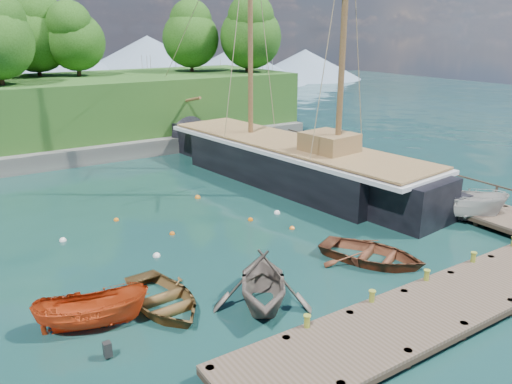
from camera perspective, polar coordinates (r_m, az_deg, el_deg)
ground at (r=23.25m, az=5.69°, el=-7.58°), size 160.00×160.00×0.00m
dock_near at (r=20.49m, az=21.90°, el=-11.29°), size 20.00×3.20×1.10m
dock_east at (r=35.29m, az=13.34°, el=1.81°), size 3.20×24.00×1.10m
bollard_0 at (r=17.63m, az=5.77°, el=-16.72°), size 0.26×0.26×0.45m
bollard_1 at (r=19.38m, az=12.94°, el=-13.63°), size 0.26×0.26×0.45m
bollard_2 at (r=21.40m, az=18.70°, el=-10.94°), size 0.26×0.26×0.45m
bollard_3 at (r=23.63m, az=23.34°, el=-8.65°), size 0.26×0.26×0.45m
bollard_4 at (r=26.01m, az=27.11°, el=-6.73°), size 0.26×0.26×0.45m
rowboat_0 at (r=19.75m, az=-10.57°, el=-12.79°), size 3.46×4.68×0.94m
rowboat_1 at (r=19.55m, az=0.75°, el=-12.80°), size 5.52×5.71×2.31m
rowboat_2 at (r=23.45m, az=13.05°, el=-7.76°), size 5.16×5.79×0.99m
motorboat_orange at (r=19.14m, az=-18.04°, el=-14.54°), size 4.23×2.65×1.53m
cabin_boat_white at (r=29.89m, az=21.40°, el=-2.84°), size 4.05×5.78×2.09m
schooner at (r=34.24m, az=3.89°, el=3.10°), size 7.90×29.10×21.63m
mooring_buoy_0 at (r=23.79m, az=-11.29°, el=-7.24°), size 0.36×0.36×0.36m
mooring_buoy_1 at (r=26.10m, az=-9.55°, el=-4.79°), size 0.29×0.29×0.29m
mooring_buoy_2 at (r=27.56m, az=-0.63°, el=-3.26°), size 0.29×0.29×0.29m
mooring_buoy_3 at (r=28.60m, az=2.42°, el=-2.47°), size 0.35×0.35×0.35m
mooring_buoy_4 at (r=28.60m, az=-15.67°, el=-3.16°), size 0.29×0.29×0.29m
mooring_buoy_5 at (r=31.37m, az=-6.68°, el=-0.69°), size 0.36×0.36×0.36m
mooring_buoy_6 at (r=26.75m, az=-21.19°, el=-5.25°), size 0.35×0.35×0.35m
mooring_buoy_7 at (r=26.50m, az=4.13°, el=-4.21°), size 0.29×0.29×0.29m
distant_ridge at (r=88.22m, az=-21.95°, el=13.15°), size 117.00×40.00×10.00m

